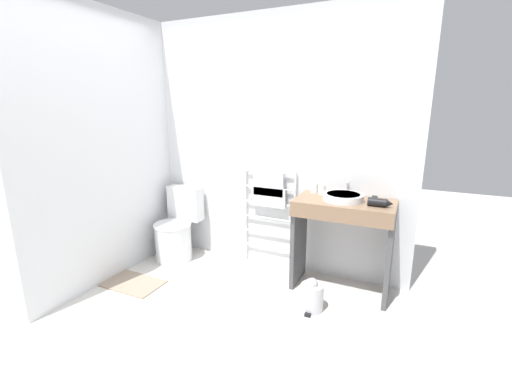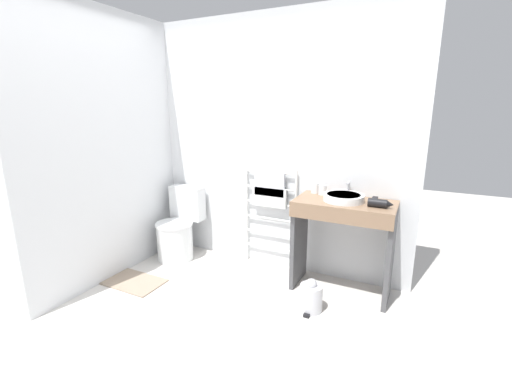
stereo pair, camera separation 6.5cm
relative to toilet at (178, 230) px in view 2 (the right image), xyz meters
The scene contains 13 objects.
ground_plane 1.57m from the toilet, 49.18° to the right, with size 12.00×12.00×0.00m, color silver.
wall_back 1.44m from the toilet, 19.98° to the left, with size 2.84×0.12×2.56m, color silver.
wall_side 1.11m from the toilet, 129.34° to the right, with size 0.12×2.18×2.56m, color silver.
toilet is the anchor object (origin of this frame).
towel_radiator 1.13m from the toilet, 14.12° to the left, with size 0.58×0.06×1.06m.
vanity_counter 1.84m from the toilet, ahead, with size 0.86×0.47×0.87m.
sink_basin 1.90m from the toilet, ahead, with size 0.36×0.36×0.06m.
faucet 1.93m from the toilet, ahead, with size 0.02×0.10×0.14m.
cup_near_wall 1.63m from the toilet, ahead, with size 0.08×0.08×0.10m.
cup_near_edge 1.70m from the toilet, ahead, with size 0.08×0.08×0.09m.
hair_dryer 2.19m from the toilet, ahead, with size 0.20×0.16×0.07m.
trash_bin 1.73m from the toilet, 12.38° to the right, with size 0.19×0.22×0.29m.
bath_mat 0.75m from the toilet, 90.91° to the right, with size 0.56×0.36×0.01m, color gray.
Camera 2 is at (1.40, -1.71, 1.68)m, focal length 24.00 mm.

